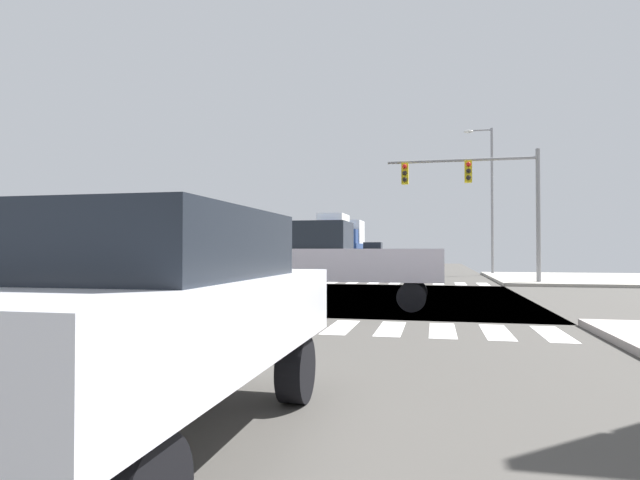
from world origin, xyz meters
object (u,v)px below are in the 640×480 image
bank_building (69,240)px  pickup_crossing_1 (374,253)px  street_lamp (488,189)px  box_truck_middle_2 (351,241)px  traffic_signal_mast (476,185)px  pickup_queued_2 (342,260)px  sedan_nearside_1 (159,307)px  box_truck_trailing_1 (332,239)px

bank_building → pickup_crossing_1: 28.88m
street_lamp → box_truck_middle_2: street_lamp is taller
traffic_signal_mast → pickup_queued_2: traffic_signal_mast is taller
pickup_crossing_1 → bank_building: bearing=52.4°
pickup_crossing_1 → pickup_queued_2: bearing=95.3°
street_lamp → pickup_crossing_1: bearing=116.3°
street_lamp → pickup_queued_2: size_ratio=1.81×
street_lamp → pickup_queued_2: 21.16m
sedan_nearside_1 → pickup_queued_2: bearing=92.1°
pickup_crossing_1 → box_truck_middle_2: (-3.00, 3.88, 1.27)m
traffic_signal_mast → bank_building: size_ratio=0.50×
bank_building → sedan_nearside_1: bank_building is taller
pickup_crossing_1 → box_truck_middle_2: size_ratio=0.71×
traffic_signal_mast → street_lamp: bearing=81.1°
pickup_crossing_1 → box_truck_middle_2: 5.07m
street_lamp → box_truck_middle_2: (-12.38, 22.87, -2.85)m
sedan_nearside_1 → box_truck_trailing_1: bearing=99.3°
street_lamp → pickup_queued_2: bearing=-106.1°
bank_building → sedan_nearside_1: (21.62, -26.58, -1.14)m
traffic_signal_mast → pickup_crossing_1: 29.29m
sedan_nearside_1 → bank_building: bearing=129.1°
pickup_queued_2 → box_truck_trailing_1: size_ratio=0.71×
bank_building → pickup_crossing_1: size_ratio=2.71×
traffic_signal_mast → pickup_crossing_1: (-7.97, 28.00, -3.27)m
bank_building → sedan_nearside_1: bearing=-50.9°
bank_building → pickup_crossing_1: (17.62, 22.86, -0.96)m
traffic_signal_mast → sedan_nearside_1: (-3.97, -21.45, -3.45)m
box_truck_middle_2 → box_truck_trailing_1: bearing=90.0°
sedan_nearside_1 → pickup_crossing_1: 49.60m
street_lamp → sedan_nearside_1: street_lamp is taller
traffic_signal_mast → pickup_queued_2: (-4.36, -10.93, -3.27)m
traffic_signal_mast → box_truck_middle_2: size_ratio=0.95×
sedan_nearside_1 → pickup_queued_2: 10.53m
bank_building → pickup_queued_2: 26.64m
traffic_signal_mast → box_truck_trailing_1: 23.86m
bank_building → box_truck_middle_2: size_ratio=1.92×
pickup_crossing_1 → pickup_queued_2: size_ratio=1.00×
pickup_crossing_1 → box_truck_middle_2: bearing=-52.3°
sedan_nearside_1 → pickup_queued_2: pickup_queued_2 is taller
box_truck_middle_2 → traffic_signal_mast: bearing=109.0°
box_truck_middle_2 → bank_building: bearing=61.3°
box_truck_trailing_1 → pickup_crossing_1: bearing=-113.5°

